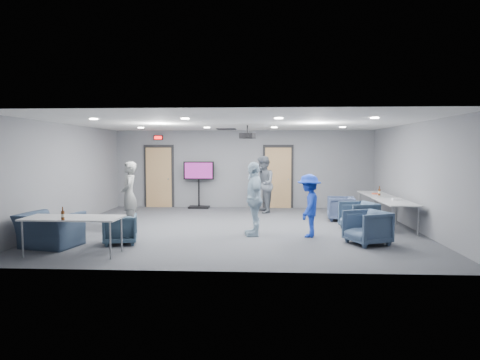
{
  "coord_description": "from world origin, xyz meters",
  "views": [
    {
      "loc": [
        0.66,
        -10.94,
        2.01
      ],
      "look_at": [
        0.05,
        0.66,
        1.2
      ],
      "focal_mm": 32.0,
      "sensor_mm": 36.0,
      "label": 1
    }
  ],
  "objects_px": {
    "chair_right_c": "(367,227)",
    "table_right_a": "(375,195)",
    "person_b": "(263,184)",
    "chair_right_a": "(341,209)",
    "tv_stand": "(199,182)",
    "projector": "(247,136)",
    "person_d": "(309,206)",
    "chair_right_b": "(359,216)",
    "bottle_front": "(63,215)",
    "chair_front_a": "(120,229)",
    "table_right_b": "(395,203)",
    "person_a": "(129,195)",
    "table_front_left": "(73,219)",
    "person_c": "(254,199)",
    "chair_front_b": "(50,230)",
    "bottle_right": "(379,192)"
  },
  "relations": [
    {
      "from": "chair_right_a",
      "to": "projector",
      "type": "xyz_separation_m",
      "value": [
        -2.65,
        -0.64,
        2.06
      ]
    },
    {
      "from": "chair_front_a",
      "to": "person_c",
      "type": "bearing_deg",
      "value": -174.01
    },
    {
      "from": "person_a",
      "to": "table_front_left",
      "type": "bearing_deg",
      "value": -19.76
    },
    {
      "from": "person_b",
      "to": "table_right_a",
      "type": "distance_m",
      "value": 3.46
    },
    {
      "from": "chair_right_c",
      "to": "table_right_a",
      "type": "relative_size",
      "value": 0.47
    },
    {
      "from": "person_a",
      "to": "table_right_b",
      "type": "height_order",
      "value": "person_a"
    },
    {
      "from": "tv_stand",
      "to": "chair_right_a",
      "type": "bearing_deg",
      "value": -28.5
    },
    {
      "from": "chair_front_b",
      "to": "table_front_left",
      "type": "xyz_separation_m",
      "value": [
        0.77,
        -0.6,
        0.33
      ]
    },
    {
      "from": "chair_right_b",
      "to": "projector",
      "type": "bearing_deg",
      "value": -123.43
    },
    {
      "from": "person_d",
      "to": "bottle_right",
      "type": "distance_m",
      "value": 3.22
    },
    {
      "from": "chair_right_a",
      "to": "bottle_front",
      "type": "bearing_deg",
      "value": -45.4
    },
    {
      "from": "table_right_a",
      "to": "table_right_b",
      "type": "xyz_separation_m",
      "value": [
        -0.0,
        -1.9,
        0.0
      ]
    },
    {
      "from": "chair_front_b",
      "to": "table_right_a",
      "type": "bearing_deg",
      "value": -138.43
    },
    {
      "from": "person_c",
      "to": "bottle_front",
      "type": "distance_m",
      "value": 4.22
    },
    {
      "from": "bottle_front",
      "to": "projector",
      "type": "relative_size",
      "value": 0.56
    },
    {
      "from": "chair_right_a",
      "to": "bottle_front",
      "type": "height_order",
      "value": "bottle_front"
    },
    {
      "from": "person_b",
      "to": "table_right_b",
      "type": "bearing_deg",
      "value": 41.85
    },
    {
      "from": "chair_front_b",
      "to": "bottle_right",
      "type": "bearing_deg",
      "value": -141.54
    },
    {
      "from": "chair_right_c",
      "to": "projector",
      "type": "bearing_deg",
      "value": -156.83
    },
    {
      "from": "tv_stand",
      "to": "projector",
      "type": "relative_size",
      "value": 3.64
    },
    {
      "from": "chair_right_c",
      "to": "chair_front_a",
      "type": "distance_m",
      "value": 5.3
    },
    {
      "from": "chair_right_b",
      "to": "bottle_right",
      "type": "height_order",
      "value": "bottle_right"
    },
    {
      "from": "person_a",
      "to": "chair_front_b",
      "type": "bearing_deg",
      "value": -38.84
    },
    {
      "from": "person_c",
      "to": "chair_right_a",
      "type": "distance_m",
      "value": 3.37
    },
    {
      "from": "person_b",
      "to": "chair_right_a",
      "type": "bearing_deg",
      "value": 49.52
    },
    {
      "from": "person_c",
      "to": "projector",
      "type": "distance_m",
      "value": 2.24
    },
    {
      "from": "person_d",
      "to": "tv_stand",
      "type": "xyz_separation_m",
      "value": [
        -3.29,
        4.78,
        0.19
      ]
    },
    {
      "from": "chair_right_c",
      "to": "table_right_a",
      "type": "bearing_deg",
      "value": 139.1
    },
    {
      "from": "person_b",
      "to": "chair_right_c",
      "type": "relative_size",
      "value": 2.29
    },
    {
      "from": "table_right_a",
      "to": "bottle_front",
      "type": "distance_m",
      "value": 8.72
    },
    {
      "from": "person_b",
      "to": "table_right_a",
      "type": "xyz_separation_m",
      "value": [
        3.33,
        -0.92,
        -0.23
      ]
    },
    {
      "from": "projector",
      "to": "person_a",
      "type": "bearing_deg",
      "value": -150.47
    },
    {
      "from": "chair_right_b",
      "to": "chair_front_a",
      "type": "relative_size",
      "value": 1.13
    },
    {
      "from": "person_a",
      "to": "projector",
      "type": "bearing_deg",
      "value": 88.77
    },
    {
      "from": "chair_front_a",
      "to": "tv_stand",
      "type": "distance_m",
      "value": 5.84
    },
    {
      "from": "chair_front_a",
      "to": "table_right_b",
      "type": "height_order",
      "value": "table_right_b"
    },
    {
      "from": "person_d",
      "to": "chair_right_b",
      "type": "relative_size",
      "value": 1.85
    },
    {
      "from": "table_right_b",
      "to": "chair_right_c",
      "type": "bearing_deg",
      "value": 147.26
    },
    {
      "from": "table_front_left",
      "to": "person_a",
      "type": "bearing_deg",
      "value": 87.09
    },
    {
      "from": "person_d",
      "to": "projector",
      "type": "distance_m",
      "value": 2.83
    },
    {
      "from": "chair_right_a",
      "to": "projector",
      "type": "bearing_deg",
      "value": -70.29
    },
    {
      "from": "chair_right_c",
      "to": "table_right_b",
      "type": "distance_m",
      "value": 2.06
    },
    {
      "from": "person_d",
      "to": "chair_right_c",
      "type": "relative_size",
      "value": 1.82
    },
    {
      "from": "table_right_a",
      "to": "tv_stand",
      "type": "height_order",
      "value": "tv_stand"
    },
    {
      "from": "person_b",
      "to": "person_d",
      "type": "height_order",
      "value": "person_b"
    },
    {
      "from": "table_front_left",
      "to": "bottle_right",
      "type": "bearing_deg",
      "value": 32.44
    },
    {
      "from": "person_a",
      "to": "chair_right_b",
      "type": "height_order",
      "value": "person_a"
    },
    {
      "from": "person_b",
      "to": "chair_right_a",
      "type": "height_order",
      "value": "person_b"
    },
    {
      "from": "chair_right_c",
      "to": "table_front_left",
      "type": "bearing_deg",
      "value": -102.17
    },
    {
      "from": "table_front_left",
      "to": "bottle_front",
      "type": "xyz_separation_m",
      "value": [
        -0.03,
        -0.36,
        0.14
      ]
    }
  ]
}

